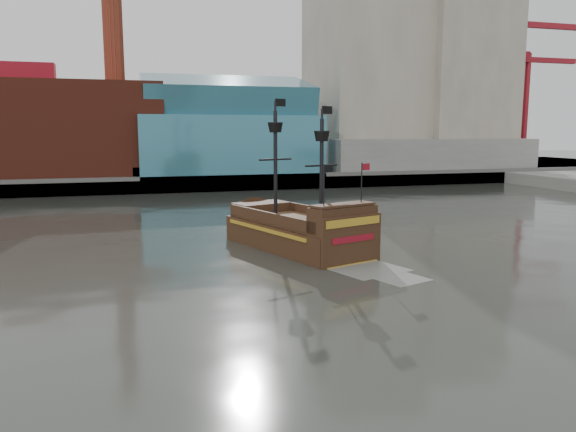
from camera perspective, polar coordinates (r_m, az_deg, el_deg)
name	(u,v)px	position (r m, az deg, el deg)	size (l,w,h in m)	color
ground	(288,327)	(28.31, -0.02, -11.19)	(400.00, 400.00, 0.00)	#2D302A
promenade_far	(161,173)	(118.08, -12.82, 4.31)	(220.00, 60.00, 2.00)	slate
seawall	(173,184)	(88.74, -11.56, 3.16)	(220.00, 1.00, 2.60)	#4C4C49
skyline	(187,50)	(111.82, -10.21, 16.26)	(149.00, 45.00, 62.00)	brown
crane_a	(522,87)	(138.12, 22.68, 12.00)	(22.50, 4.00, 32.25)	slate
crane_b	(526,106)	(151.73, 23.05, 10.28)	(19.10, 4.00, 26.25)	slate
pirate_ship	(298,235)	(45.83, 1.06, -1.91)	(10.46, 18.18, 13.05)	black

